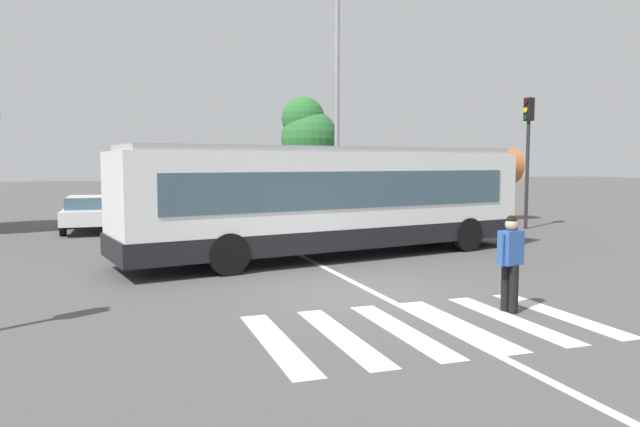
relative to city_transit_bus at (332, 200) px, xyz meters
The scene contains 15 objects.
ground_plane 4.97m from the city_transit_bus, 102.98° to the right, with size 160.00×160.00×0.00m, color #514F4C.
city_transit_bus is the anchor object (origin of this frame).
pedestrian_crossing_street 6.95m from the city_transit_bus, 83.06° to the right, with size 0.57×0.34×1.72m.
parked_car_white 11.13m from the city_transit_bus, 127.17° to the left, with size 1.94×4.53×1.35m.
parked_car_red 9.49m from the city_transit_bus, 116.34° to the left, with size 1.90×4.51×1.35m.
parked_car_teal 8.69m from the city_transit_bus, 99.04° to the left, with size 2.09×4.60×1.35m.
parked_car_charcoal 8.95m from the city_transit_bus, 80.52° to the left, with size 2.03×4.58×1.35m.
parked_car_blue 9.68m from the city_transit_bus, 65.83° to the left, with size 1.89×4.51×1.35m.
parked_car_black 10.68m from the city_transit_bus, 50.26° to the left, with size 1.89×4.51×1.35m.
traffic_light_far_corner 10.69m from the city_transit_bus, 22.73° to the left, with size 0.33×0.32×5.17m.
bus_stop_shelter 11.80m from the city_transit_bus, 38.48° to the left, with size 4.64×1.54×3.25m.
twin_arm_street_lamp 9.28m from the city_transit_bus, 68.55° to the left, with size 4.74×0.32×9.98m.
background_tree_right 17.94m from the city_transit_bus, 74.44° to the left, with size 3.31×3.31×6.38m.
crosswalk_painted_stripes 7.52m from the city_transit_bus, 97.68° to the right, with size 5.53×3.22×0.01m.
lane_center_line 3.14m from the city_transit_bus, 106.93° to the right, with size 0.16×24.00×0.01m, color silver.
Camera 1 is at (-4.61, -10.95, 2.64)m, focal length 33.31 mm.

